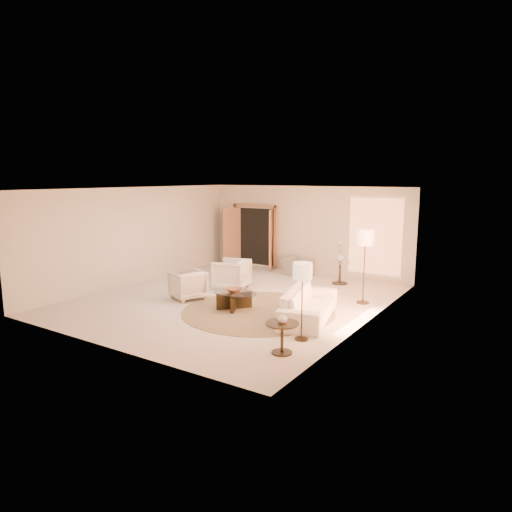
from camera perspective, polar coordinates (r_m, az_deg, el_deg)
The scene contains 18 objects.
room at distance 11.46m, azimuth -2.77°, elevation 1.37°, with size 7.04×8.04×2.83m.
windows_right at distance 9.98m, azimuth 13.89°, elevation -0.48°, with size 0.10×6.40×2.40m, color #FF9D66, non-canonical shape.
window_back_corner at distance 13.96m, azimuth 14.64°, elevation 2.39°, with size 1.70×0.10×2.40m, color #FF9D66, non-canonical shape.
curtains_right at distance 10.85m, azimuth 15.20°, elevation 0.01°, with size 0.06×5.20×2.60m, color #D5B98B, non-canonical shape.
french_doors at distance 15.69m, azimuth -0.27°, elevation 2.47°, with size 1.95×0.66×2.16m.
area_rug at distance 10.70m, azimuth 0.29°, elevation -6.88°, with size 3.56×3.56×0.01m, color #493924.
sofa at distance 10.09m, azimuth 6.61°, elevation -6.06°, with size 2.29×0.90×0.67m, color silver.
armchair_left at distance 12.77m, azimuth -3.09°, elevation -2.08°, with size 0.88×0.82×0.90m, color silver.
armchair_right at distance 11.81m, azimuth -8.54°, elevation -3.40°, with size 0.78×0.73×0.80m, color silver.
accent_chair at distance 14.49m, azimuth 5.12°, elevation -0.93°, with size 0.87×0.57×0.76m, color gray.
coffee_table at distance 10.82m, azimuth -2.74°, elevation -5.30°, with size 1.26×1.26×0.42m.
end_table at distance 8.16m, azimuth 3.29°, elevation -9.53°, with size 0.60×0.60×0.56m.
side_table at distance 13.51m, azimuth 10.46°, elevation -1.75°, with size 0.58×0.58×0.68m.
floor_lamp_near at distance 11.36m, azimuth 13.50°, elevation 1.86°, with size 0.45×0.45×1.84m.
floor_lamp_far at distance 8.60m, azimuth 5.83°, elevation -2.33°, with size 0.37×0.37×1.51m.
bowl at distance 10.77m, azimuth -2.75°, elevation -4.26°, with size 0.38×0.38×0.09m, color brown.
end_vase at distance 8.08m, azimuth 3.30°, elevation -7.75°, with size 0.18×0.18×0.18m, color silver.
side_vase at distance 13.44m, azimuth 10.51°, elevation -0.16°, with size 0.23×0.23×0.24m, color silver.
Camera 1 is at (6.62, -9.20, 3.10)m, focal length 32.00 mm.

